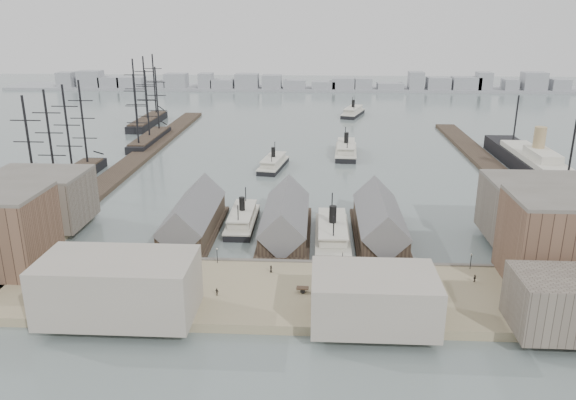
# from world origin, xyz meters

# --- Properties ---
(ground) EXTENTS (900.00, 900.00, 0.00)m
(ground) POSITION_xyz_m (0.00, 0.00, 0.00)
(ground) COLOR slate
(ground) RESTS_ON ground
(quay) EXTENTS (180.00, 30.00, 2.00)m
(quay) POSITION_xyz_m (0.00, -20.00, 1.00)
(quay) COLOR #897C5C
(quay) RESTS_ON ground
(seawall) EXTENTS (180.00, 1.20, 2.30)m
(seawall) POSITION_xyz_m (0.00, -5.20, 1.15)
(seawall) COLOR #59544C
(seawall) RESTS_ON ground
(west_wharf) EXTENTS (10.00, 220.00, 1.60)m
(west_wharf) POSITION_xyz_m (-68.00, 100.00, 0.80)
(west_wharf) COLOR #2D231C
(west_wharf) RESTS_ON ground
(east_wharf) EXTENTS (10.00, 180.00, 1.60)m
(east_wharf) POSITION_xyz_m (78.00, 90.00, 0.80)
(east_wharf) COLOR #2D231C
(east_wharf) RESTS_ON ground
(ferry_shed_west) EXTENTS (14.00, 42.00, 12.60)m
(ferry_shed_west) POSITION_xyz_m (-26.00, 16.88, 4.64)
(ferry_shed_west) COLOR #2D231C
(ferry_shed_west) RESTS_ON ground
(ferry_shed_center) EXTENTS (14.00, 42.00, 12.60)m
(ferry_shed_center) POSITION_xyz_m (0.00, 16.88, 4.64)
(ferry_shed_center) COLOR #2D231C
(ferry_shed_center) RESTS_ON ground
(ferry_shed_east) EXTENTS (14.00, 42.00, 12.60)m
(ferry_shed_east) POSITION_xyz_m (26.00, 16.88, 4.64)
(ferry_shed_east) COLOR #2D231C
(ferry_shed_east) RESTS_ON ground
(warehouse_west_back) EXTENTS (26.00, 20.00, 14.00)m
(warehouse_west_back) POSITION_xyz_m (-70.00, 18.00, 9.00)
(warehouse_west_back) COLOR #60564C
(warehouse_west_back) RESTS_ON west_land
(warehouse_east_back) EXTENTS (28.00, 20.00, 15.00)m
(warehouse_east_back) POSITION_xyz_m (68.00, 15.00, 9.50)
(warehouse_east_back) COLOR #60564C
(warehouse_east_back) RESTS_ON east_land
(street_bldg_center) EXTENTS (24.00, 16.00, 10.00)m
(street_bldg_center) POSITION_xyz_m (20.00, -32.00, 7.00)
(street_bldg_center) COLOR gray
(street_bldg_center) RESTS_ON quay
(street_bldg_west) EXTENTS (30.00, 16.00, 12.00)m
(street_bldg_west) POSITION_xyz_m (-30.00, -32.00, 8.00)
(street_bldg_west) COLOR gray
(street_bldg_west) RESTS_ON quay
(street_bldg_east) EXTENTS (18.00, 14.00, 11.00)m
(street_bldg_east) POSITION_xyz_m (55.00, -33.00, 7.50)
(street_bldg_east) COLOR #60564C
(street_bldg_east) RESTS_ON quay
(lamp_post_far_w) EXTENTS (0.44, 0.44, 3.92)m
(lamp_post_far_w) POSITION_xyz_m (-45.00, -7.00, 4.71)
(lamp_post_far_w) COLOR black
(lamp_post_far_w) RESTS_ON quay
(lamp_post_near_w) EXTENTS (0.44, 0.44, 3.92)m
(lamp_post_near_w) POSITION_xyz_m (-15.00, -7.00, 4.71)
(lamp_post_near_w) COLOR black
(lamp_post_near_w) RESTS_ON quay
(lamp_post_near_e) EXTENTS (0.44, 0.44, 3.92)m
(lamp_post_near_e) POSITION_xyz_m (15.00, -7.00, 4.71)
(lamp_post_near_e) COLOR black
(lamp_post_near_e) RESTS_ON quay
(lamp_post_far_e) EXTENTS (0.44, 0.44, 3.92)m
(lamp_post_far_e) POSITION_xyz_m (45.00, -7.00, 4.71)
(lamp_post_far_e) COLOR black
(lamp_post_far_e) RESTS_ON quay
(far_shore) EXTENTS (500.00, 40.00, 15.72)m
(far_shore) POSITION_xyz_m (-2.07, 334.14, 3.91)
(far_shore) COLOR gray
(far_shore) RESTS_ON ground
(ferry_docked_west) EXTENTS (7.78, 25.93, 9.26)m
(ferry_docked_west) POSITION_xyz_m (-13.00, 23.50, 2.17)
(ferry_docked_west) COLOR black
(ferry_docked_west) RESTS_ON ground
(ferry_docked_east) EXTENTS (9.16, 30.53, 10.90)m
(ferry_docked_east) POSITION_xyz_m (13.00, 12.60, 2.56)
(ferry_docked_east) COLOR black
(ferry_docked_east) RESTS_ON ground
(ferry_open_near) EXTENTS (11.66, 26.41, 9.11)m
(ferry_open_near) POSITION_xyz_m (-9.11, 88.39, 2.13)
(ferry_open_near) COLOR black
(ferry_open_near) RESTS_ON ground
(ferry_open_mid) EXTENTS (10.55, 30.52, 10.75)m
(ferry_open_mid) POSITION_xyz_m (20.95, 111.86, 2.52)
(ferry_open_mid) COLOR black
(ferry_open_mid) RESTS_ON ground
(ferry_open_far) EXTENTS (16.56, 29.86, 10.22)m
(ferry_open_far) POSITION_xyz_m (29.56, 213.35, 2.39)
(ferry_open_far) COLOR black
(ferry_open_far) RESTS_ON ground
(sailing_ship_near) EXTENTS (8.66, 59.68, 35.62)m
(sailing_ship_near) POSITION_xyz_m (-81.45, 58.25, 2.61)
(sailing_ship_near) COLOR black
(sailing_ship_near) RESTS_ON ground
(sailing_ship_mid) EXTENTS (8.38, 48.42, 34.45)m
(sailing_ship_mid) POSITION_xyz_m (-72.04, 131.21, 2.47)
(sailing_ship_mid) COLOR black
(sailing_ship_mid) RESTS_ON ground
(sailing_ship_far) EXTENTS (9.12, 50.68, 37.51)m
(sailing_ship_far) POSITION_xyz_m (-86.50, 176.50, 2.71)
(sailing_ship_far) COLOR black
(sailing_ship_far) RESTS_ON ground
(ocean_steamer) EXTENTS (12.94, 94.59, 18.92)m
(ocean_steamer) POSITION_xyz_m (92.00, 82.88, 4.07)
(ocean_steamer) COLOR black
(ocean_steamer) RESTS_ON ground
(tram) EXTENTS (3.14, 9.84, 3.45)m
(tram) POSITION_xyz_m (32.61, -17.23, 3.77)
(tram) COLOR black
(tram) RESTS_ON quay
(horse_cart_left) EXTENTS (4.74, 1.78, 1.63)m
(horse_cart_left) POSITION_xyz_m (-34.81, -16.75, 2.82)
(horse_cart_left) COLOR black
(horse_cart_left) RESTS_ON quay
(horse_cart_center) EXTENTS (5.00, 2.12, 1.63)m
(horse_cart_center) POSITION_xyz_m (-19.51, -21.37, 2.82)
(horse_cart_center) COLOR black
(horse_cart_center) RESTS_ON quay
(horse_cart_right) EXTENTS (4.62, 1.75, 1.52)m
(horse_cart_right) POSITION_xyz_m (7.81, -20.77, 2.78)
(horse_cart_right) COLOR black
(horse_cart_right) RESTS_ON quay
(pedestrian_0) EXTENTS (0.75, 0.69, 1.68)m
(pedestrian_0) POSITION_xyz_m (-45.06, -15.31, 2.84)
(pedestrian_0) COLOR black
(pedestrian_0) RESTS_ON quay
(pedestrian_1) EXTENTS (1.08, 1.04, 1.75)m
(pedestrian_1) POSITION_xyz_m (-46.47, -16.37, 2.88)
(pedestrian_1) COLOR black
(pedestrian_1) RESTS_ON quay
(pedestrian_2) EXTENTS (1.21, 0.96, 1.63)m
(pedestrian_2) POSITION_xyz_m (-26.49, -10.43, 2.82)
(pedestrian_2) COLOR black
(pedestrian_2) RESTS_ON quay
(pedestrian_3) EXTENTS (1.03, 0.78, 1.63)m
(pedestrian_3) POSITION_xyz_m (-12.26, -23.23, 2.81)
(pedestrian_3) COLOR black
(pedestrian_3) RESTS_ON quay
(pedestrian_4) EXTENTS (0.84, 0.99, 1.72)m
(pedestrian_4) POSITION_xyz_m (-1.67, -11.45, 2.86)
(pedestrian_4) COLOR black
(pedestrian_4) RESTS_ON quay
(pedestrian_5) EXTENTS (0.55, 0.67, 1.59)m
(pedestrian_5) POSITION_xyz_m (14.74, -18.63, 2.80)
(pedestrian_5) COLOR black
(pedestrian_5) RESTS_ON quay
(pedestrian_6) EXTENTS (0.94, 0.85, 1.59)m
(pedestrian_6) POSITION_xyz_m (14.98, -14.03, 2.79)
(pedestrian_6) COLOR black
(pedestrian_6) RESTS_ON quay
(pedestrian_7) EXTENTS (1.00, 1.31, 1.80)m
(pedestrian_7) POSITION_xyz_m (32.69, -25.96, 2.90)
(pedestrian_7) COLOR black
(pedestrian_7) RESTS_ON quay
(pedestrian_8) EXTENTS (1.06, 0.99, 1.75)m
(pedestrian_8) POSITION_xyz_m (44.27, -13.83, 2.87)
(pedestrian_8) COLOR black
(pedestrian_8) RESTS_ON quay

